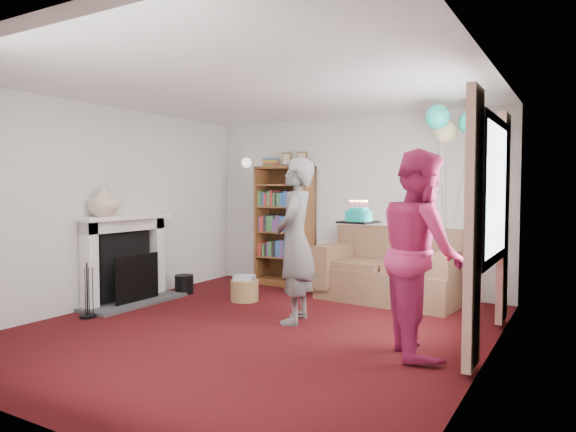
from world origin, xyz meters
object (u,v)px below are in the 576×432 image
Objects in this scene: bookcase at (286,227)px; birthday_cake at (359,216)px; sofa at (392,273)px; person_striped at (295,241)px; person_magenta at (421,252)px.

birthday_cake is at bearing -45.33° from bookcase.
person_striped is at bearing -102.92° from sofa.
bookcase is 2.92m from birthday_cake.
birthday_cake is at bearing 44.63° from person_magenta.
bookcase reaches higher than birthday_cake.
sofa is 0.99× the size of person_striped.
sofa is 2.04m from birthday_cake.
person_magenta is 0.74m from birthday_cake.
sofa is at bearing -7.38° from bookcase.
bookcase reaches higher than person_striped.
person_striped reaches higher than birthday_cake.
person_striped reaches higher than sofa.
birthday_cake is at bearing -75.77° from sofa.
birthday_cake reaches higher than sofa.
bookcase is 1.12× the size of person_striped.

